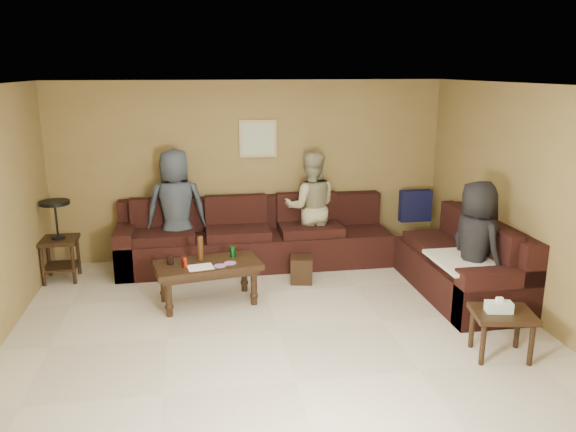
# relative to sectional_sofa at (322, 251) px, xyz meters

# --- Properties ---
(room) EXTENTS (5.60, 5.50, 2.50)m
(room) POSITION_rel_sectional_sofa_xyz_m (-0.81, -1.52, 1.34)
(room) COLOR beige
(room) RESTS_ON ground
(sectional_sofa) EXTENTS (4.65, 2.90, 0.97)m
(sectional_sofa) POSITION_rel_sectional_sofa_xyz_m (0.00, 0.00, 0.00)
(sectional_sofa) COLOR black
(sectional_sofa) RESTS_ON ground
(coffee_table) EXTENTS (1.27, 0.79, 0.78)m
(coffee_table) POSITION_rel_sectional_sofa_xyz_m (-1.51, -0.69, 0.09)
(coffee_table) COLOR black
(coffee_table) RESTS_ON ground
(end_table_left) EXTENTS (0.47, 0.47, 1.05)m
(end_table_left) POSITION_rel_sectional_sofa_xyz_m (-3.35, 0.37, 0.22)
(end_table_left) COLOR black
(end_table_left) RESTS_ON ground
(side_table_right) EXTENTS (0.63, 0.55, 0.60)m
(side_table_right) POSITION_rel_sectional_sofa_xyz_m (1.17, -2.41, 0.07)
(side_table_right) COLOR black
(side_table_right) RESTS_ON ground
(waste_bin) EXTENTS (0.32, 0.32, 0.33)m
(waste_bin) POSITION_rel_sectional_sofa_xyz_m (-0.31, -0.22, -0.16)
(waste_bin) COLOR black
(waste_bin) RESTS_ON ground
(wall_art) EXTENTS (0.52, 0.04, 0.52)m
(wall_art) POSITION_rel_sectional_sofa_xyz_m (-0.71, 0.96, 1.37)
(wall_art) COLOR tan
(wall_art) RESTS_ON ground
(person_left) EXTENTS (0.84, 0.59, 1.64)m
(person_left) POSITION_rel_sectional_sofa_xyz_m (-1.87, 0.58, 0.49)
(person_left) COLOR #313945
(person_left) RESTS_ON ground
(person_middle) EXTENTS (0.83, 0.68, 1.56)m
(person_middle) POSITION_rel_sectional_sofa_xyz_m (-0.03, 0.58, 0.45)
(person_middle) COLOR tan
(person_middle) RESTS_ON ground
(person_right) EXTENTS (0.63, 0.82, 1.48)m
(person_right) POSITION_rel_sectional_sofa_xyz_m (1.42, -1.36, 0.42)
(person_right) COLOR black
(person_right) RESTS_ON ground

